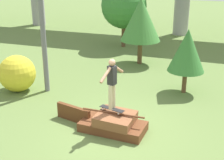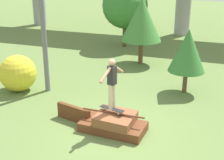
{
  "view_description": "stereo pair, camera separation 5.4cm",
  "coord_description": "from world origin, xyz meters",
  "views": [
    {
      "loc": [
        2.83,
        -8.16,
        4.9
      ],
      "look_at": [
        -0.05,
        0.07,
        1.67
      ],
      "focal_mm": 50.0,
      "sensor_mm": 36.0,
      "label": 1
    },
    {
      "loc": [
        2.88,
        -8.14,
        4.9
      ],
      "look_at": [
        -0.05,
        0.07,
        1.67
      ],
      "focal_mm": 50.0,
      "sensor_mm": 36.0,
      "label": 2
    }
  ],
  "objects": [
    {
      "name": "utility_pole",
      "position": [
        -3.66,
        2.25,
        3.66
      ],
      "size": [
        1.3,
        0.2,
        7.07
      ],
      "color": "slate",
      "rests_on": "ground_plane"
    },
    {
      "name": "skateboard",
      "position": [
        -0.05,
        0.07,
        0.71
      ],
      "size": [
        0.85,
        0.39,
        0.09
      ],
      "color": "black",
      "rests_on": "scrap_pile"
    },
    {
      "name": "ground_plane",
      "position": [
        0.0,
        0.0,
        0.0
      ],
      "size": [
        80.0,
        80.0,
        0.0
      ],
      "primitive_type": "plane",
      "color": "olive"
    },
    {
      "name": "skater",
      "position": [
        -0.05,
        0.07,
        1.65
      ],
      "size": [
        0.38,
        1.19,
        1.59
      ],
      "color": "#C6B78E",
      "rests_on": "skateboard"
    },
    {
      "name": "tree_behind_left",
      "position": [
        1.7,
        3.92,
        1.75
      ],
      "size": [
        1.46,
        1.46,
        2.61
      ],
      "color": "brown",
      "rests_on": "ground_plane"
    },
    {
      "name": "scrap_plank_loose",
      "position": [
        -1.45,
        0.18,
        0.27
      ],
      "size": [
        1.32,
        0.47,
        0.53
      ],
      "color": "#5B3319",
      "rests_on": "ground_plane"
    },
    {
      "name": "scrap_pile",
      "position": [
        0.03,
        -0.0,
        0.26
      ],
      "size": [
        2.07,
        1.13,
        0.64
      ],
      "color": "brown",
      "rests_on": "ground_plane"
    },
    {
      "name": "tree_behind_right",
      "position": [
        -2.89,
        10.35,
        2.55
      ],
      "size": [
        2.78,
        2.78,
        3.95
      ],
      "color": "brown",
      "rests_on": "ground_plane"
    },
    {
      "name": "bush_yellow_flowering",
      "position": [
        -4.77,
        1.85,
        0.75
      ],
      "size": [
        1.5,
        1.5,
        1.5
      ],
      "color": "gold",
      "rests_on": "ground_plane"
    },
    {
      "name": "tree_mid_back",
      "position": [
        -1.01,
        7.18,
        2.31
      ],
      "size": [
        2.05,
        2.05,
        3.41
      ],
      "color": "brown",
      "rests_on": "ground_plane"
    }
  ]
}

